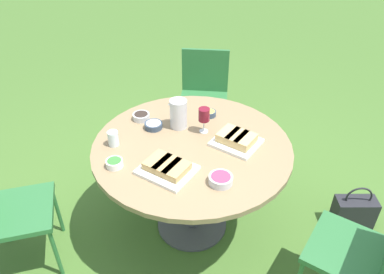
{
  "coord_description": "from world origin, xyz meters",
  "views": [
    {
      "loc": [
        0.01,
        1.96,
        2.21
      ],
      "look_at": [
        0.0,
        0.0,
        0.82
      ],
      "focal_mm": 35.0,
      "sensor_mm": 36.0,
      "label": 1
    }
  ],
  "objects_px": {
    "chair_near_left": "(366,249)",
    "water_pitcher": "(178,114)",
    "chair_far_back": "(2,206)",
    "chair_near_right": "(204,91)",
    "dining_table": "(192,158)",
    "wine_glass": "(204,115)",
    "handbag": "(354,211)"
  },
  "relations": [
    {
      "from": "dining_table",
      "to": "chair_near_right",
      "type": "distance_m",
      "value": 1.19
    },
    {
      "from": "chair_near_left",
      "to": "wine_glass",
      "type": "xyz_separation_m",
      "value": [
        0.87,
        -0.79,
        0.37
      ]
    },
    {
      "from": "dining_table",
      "to": "wine_glass",
      "type": "bearing_deg",
      "value": -118.57
    },
    {
      "from": "chair_near_left",
      "to": "handbag",
      "type": "height_order",
      "value": "chair_near_left"
    },
    {
      "from": "chair_near_right",
      "to": "chair_far_back",
      "type": "height_order",
      "value": "same"
    },
    {
      "from": "chair_near_right",
      "to": "handbag",
      "type": "distance_m",
      "value": 1.65
    },
    {
      "from": "chair_near_right",
      "to": "wine_glass",
      "type": "xyz_separation_m",
      "value": [
        0.04,
        1.03,
        0.37
      ]
    },
    {
      "from": "chair_far_back",
      "to": "handbag",
      "type": "xyz_separation_m",
      "value": [
        -2.4,
        -0.32,
        -0.4
      ]
    },
    {
      "from": "dining_table",
      "to": "chair_near_left",
      "type": "xyz_separation_m",
      "value": [
        -0.95,
        0.64,
        -0.13
      ]
    },
    {
      "from": "chair_near_left",
      "to": "chair_near_right",
      "type": "height_order",
      "value": "same"
    },
    {
      "from": "chair_near_right",
      "to": "wine_glass",
      "type": "height_order",
      "value": "wine_glass"
    },
    {
      "from": "dining_table",
      "to": "wine_glass",
      "type": "relative_size",
      "value": 7.19
    },
    {
      "from": "chair_near_right",
      "to": "handbag",
      "type": "height_order",
      "value": "chair_near_right"
    },
    {
      "from": "water_pitcher",
      "to": "wine_glass",
      "type": "distance_m",
      "value": 0.19
    },
    {
      "from": "water_pitcher",
      "to": "chair_far_back",
      "type": "bearing_deg",
      "value": 25.87
    },
    {
      "from": "chair_near_left",
      "to": "water_pitcher",
      "type": "height_order",
      "value": "water_pitcher"
    },
    {
      "from": "chair_near_right",
      "to": "chair_near_left",
      "type": "bearing_deg",
      "value": 114.54
    },
    {
      "from": "wine_glass",
      "to": "water_pitcher",
      "type": "bearing_deg",
      "value": -20.92
    },
    {
      "from": "chair_far_back",
      "to": "dining_table",
      "type": "bearing_deg",
      "value": -165.15
    },
    {
      "from": "chair_near_left",
      "to": "water_pitcher",
      "type": "distance_m",
      "value": 1.39
    },
    {
      "from": "chair_near_right",
      "to": "water_pitcher",
      "type": "relative_size",
      "value": 4.32
    },
    {
      "from": "chair_far_back",
      "to": "water_pitcher",
      "type": "height_order",
      "value": "water_pitcher"
    },
    {
      "from": "chair_far_back",
      "to": "wine_glass",
      "type": "bearing_deg",
      "value": -159.9
    },
    {
      "from": "chair_far_back",
      "to": "water_pitcher",
      "type": "distance_m",
      "value": 1.25
    },
    {
      "from": "chair_near_left",
      "to": "handbag",
      "type": "bearing_deg",
      "value": -112.37
    },
    {
      "from": "dining_table",
      "to": "water_pitcher",
      "type": "bearing_deg",
      "value": -66.8
    },
    {
      "from": "chair_near_left",
      "to": "wine_glass",
      "type": "distance_m",
      "value": 1.23
    },
    {
      "from": "chair_near_left",
      "to": "chair_far_back",
      "type": "height_order",
      "value": "same"
    },
    {
      "from": "dining_table",
      "to": "wine_glass",
      "type": "distance_m",
      "value": 0.29
    },
    {
      "from": "handbag",
      "to": "wine_glass",
      "type": "bearing_deg",
      "value": -7.03
    },
    {
      "from": "chair_near_left",
      "to": "chair_far_back",
      "type": "relative_size",
      "value": 1.0
    },
    {
      "from": "wine_glass",
      "to": "chair_near_left",
      "type": "bearing_deg",
      "value": 137.65
    }
  ]
}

